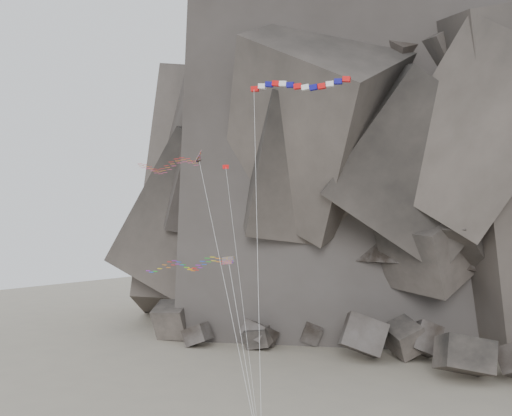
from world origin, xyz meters
The scene contains 6 objects.
headland centered at (0.00, 70.00, 42.00)m, with size 110.00×70.00×84.00m, color #564D46, non-canonical shape.
boulder_field centered at (-2.79, 33.65, 2.06)m, with size 67.89×16.45×7.50m.
delta_kite centered at (-9.90, 1.55, 25.78)m, with size 21.72×10.53×25.44m.
banner_kite centered at (5.51, 2.44, 32.31)m, with size 9.33×12.07×31.33m.
parafoil_kite centered at (-6.12, -0.04, 15.48)m, with size 19.61×8.29×14.75m.
pennant_kite centered at (1.14, -2.11, 19.88)m, with size 8.76×7.57×23.32m.
Camera 1 is at (29.73, -44.62, 19.16)m, focal length 40.00 mm.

